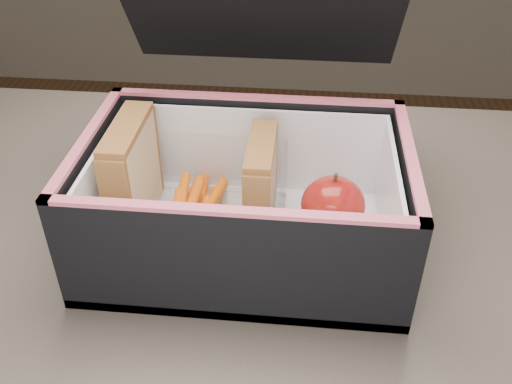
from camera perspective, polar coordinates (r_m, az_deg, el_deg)
kitchen_table at (r=0.65m, az=3.48°, el=-14.65°), size 1.20×0.80×0.75m
lunch_bag at (r=0.58m, az=-1.02°, el=0.26°), size 0.32×0.34×0.29m
plastic_tub at (r=0.61m, az=-5.87°, el=-0.42°), size 0.18×0.13×0.08m
sandwich_left at (r=0.61m, az=-12.24°, el=1.74°), size 0.03×0.11×0.12m
sandwich_right at (r=0.59m, az=0.49°, el=0.58°), size 0.03×0.09×0.11m
carrot_sticks at (r=0.62m, az=-5.80°, el=-1.92°), size 0.05×0.15×0.03m
paper_napkin at (r=0.62m, az=7.80°, el=-3.65°), size 0.10×0.10×0.01m
red_apple at (r=0.59m, az=7.69°, el=-1.35°), size 0.08×0.08×0.07m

